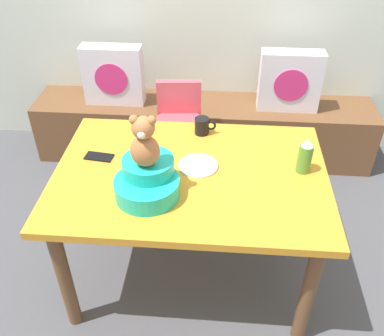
# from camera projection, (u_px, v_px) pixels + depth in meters

# --- Properties ---
(ground_plane) EXTENTS (8.00, 8.00, 0.00)m
(ground_plane) POSITION_uv_depth(u_px,v_px,m) (191.00, 270.00, 2.56)
(ground_plane) COLOR #4C4C51
(window_bench) EXTENTS (2.60, 0.44, 0.46)m
(window_bench) POSITION_uv_depth(u_px,v_px,m) (203.00, 129.00, 3.39)
(window_bench) COLOR brown
(window_bench) RESTS_ON ground_plane
(pillow_floral_left) EXTENTS (0.44, 0.15, 0.44)m
(pillow_floral_left) POSITION_uv_depth(u_px,v_px,m) (113.00, 75.00, 3.14)
(pillow_floral_left) COLOR silver
(pillow_floral_left) RESTS_ON window_bench
(pillow_floral_right) EXTENTS (0.44, 0.15, 0.44)m
(pillow_floral_right) POSITION_uv_depth(u_px,v_px,m) (290.00, 81.00, 3.06)
(pillow_floral_right) COLOR silver
(pillow_floral_right) RESTS_ON window_bench
(dining_table) EXTENTS (1.35, 0.95, 0.74)m
(dining_table) POSITION_uv_depth(u_px,v_px,m) (190.00, 187.00, 2.17)
(dining_table) COLOR orange
(dining_table) RESTS_ON ground_plane
(highchair) EXTENTS (0.34, 0.47, 0.79)m
(highchair) POSITION_uv_depth(u_px,v_px,m) (179.00, 126.00, 2.88)
(highchair) COLOR #D84C59
(highchair) RESTS_ON ground_plane
(infant_seat_teal) EXTENTS (0.30, 0.33, 0.16)m
(infant_seat_teal) POSITION_uv_depth(u_px,v_px,m) (147.00, 180.00, 1.94)
(infant_seat_teal) COLOR #1BB5A4
(infant_seat_teal) RESTS_ON dining_table
(teddy_bear) EXTENTS (0.13, 0.12, 0.25)m
(teddy_bear) POSITION_uv_depth(u_px,v_px,m) (144.00, 143.00, 1.82)
(teddy_bear) COLOR #B66E3F
(teddy_bear) RESTS_ON infant_seat_teal
(ketchup_bottle) EXTENTS (0.07, 0.07, 0.18)m
(ketchup_bottle) POSITION_uv_depth(u_px,v_px,m) (305.00, 156.00, 2.07)
(ketchup_bottle) COLOR #4C8C33
(ketchup_bottle) RESTS_ON dining_table
(coffee_mug) EXTENTS (0.12, 0.08, 0.09)m
(coffee_mug) POSITION_uv_depth(u_px,v_px,m) (202.00, 126.00, 2.37)
(coffee_mug) COLOR black
(coffee_mug) RESTS_ON dining_table
(dinner_plate_near) EXTENTS (0.20, 0.20, 0.01)m
(dinner_plate_near) POSITION_uv_depth(u_px,v_px,m) (198.00, 166.00, 2.14)
(dinner_plate_near) COLOR white
(dinner_plate_near) RESTS_ON dining_table
(cell_phone) EXTENTS (0.15, 0.09, 0.01)m
(cell_phone) POSITION_uv_depth(u_px,v_px,m) (99.00, 157.00, 2.21)
(cell_phone) COLOR black
(cell_phone) RESTS_ON dining_table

